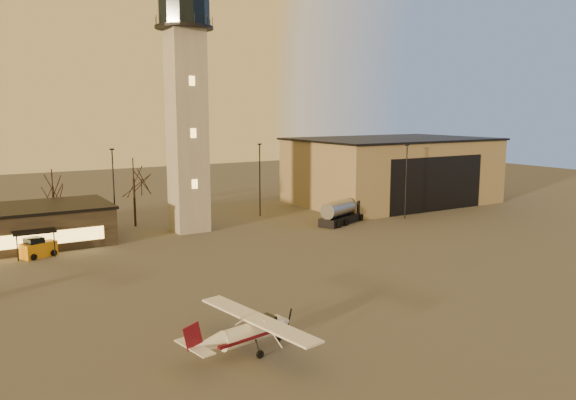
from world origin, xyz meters
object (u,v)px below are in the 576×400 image
Objects in this scene: control_tower at (186,96)px; hangar at (391,170)px; fuel_truck at (343,214)px; service_cart at (38,249)px; cessna_front at (253,335)px.

control_tower reaches higher than hangar.
fuel_truck is 36.71m from service_cart.
control_tower reaches higher than fuel_truck.
control_tower is 3.79× the size of fuel_truck.
hangar is at bearing 30.64° from cessna_front.
fuel_truck reaches higher than cessna_front.
control_tower reaches higher than service_cart.
control_tower is 1.07× the size of hangar.
hangar is at bearing 6.86° from fuel_truck.
hangar is 8.47× the size of service_cart.
cessna_front is at bearing -97.55° from service_cart.
cessna_front reaches higher than service_cart.
fuel_truck is at bearing -25.43° from service_cart.
hangar is 54.54m from service_cart.
service_cart is at bearing -171.54° from hangar.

